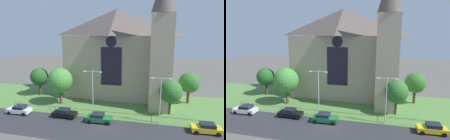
{
  "view_description": "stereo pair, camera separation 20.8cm",
  "coord_description": "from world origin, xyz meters",
  "views": [
    {
      "loc": [
        7.66,
        -27.24,
        14.45
      ],
      "look_at": [
        -0.5,
        8.0,
        7.43
      ],
      "focal_mm": 30.26,
      "sensor_mm": 36.0,
      "label": 1
    },
    {
      "loc": [
        7.86,
        -27.19,
        14.45
      ],
      "look_at": [
        -0.5,
        8.0,
        7.43
      ],
      "focal_mm": 30.26,
      "sensor_mm": 36.0,
      "label": 2
    }
  ],
  "objects": [
    {
      "name": "tree_right_far",
      "position": [
        14.68,
        13.22,
        4.4
      ],
      "size": [
        4.21,
        4.21,
        6.54
      ],
      "color": "#4C3823",
      "rests_on": "ground"
    },
    {
      "name": "iron_railing",
      "position": [
        -1.24,
        2.5,
        0.98
      ],
      "size": [
        35.05,
        0.07,
        1.13
      ],
      "color": "black",
      "rests_on": "ground"
    },
    {
      "name": "road_asphalt",
      "position": [
        0.0,
        -2.0,
        0.0
      ],
      "size": [
        120.0,
        8.0,
        0.01
      ],
      "primitive_type": "cube",
      "color": "#2D2D33",
      "rests_on": "ground"
    },
    {
      "name": "church_building",
      "position": [
        -0.47,
        15.89,
        10.27
      ],
      "size": [
        23.2,
        16.2,
        26.0
      ],
      "color": "tan",
      "rests_on": "ground"
    },
    {
      "name": "parked_car_white",
      "position": [
        -16.24,
        0.64,
        0.74
      ],
      "size": [
        4.26,
        2.13,
        1.51
      ],
      "rotation": [
        0.0,
        0.0,
        3.17
      ],
      "color": "silver",
      "rests_on": "ground"
    },
    {
      "name": "tree_right_near",
      "position": [
        10.58,
        6.6,
        4.24
      ],
      "size": [
        4.1,
        4.1,
        6.31
      ],
      "color": "#423021",
      "rests_on": "ground"
    },
    {
      "name": "streetlamp_far",
      "position": [
        8.72,
        2.4,
        4.99
      ],
      "size": [
        3.37,
        0.26,
        7.77
      ],
      "color": "#B2B2B7",
      "rests_on": "ground"
    },
    {
      "name": "streetlamp_near",
      "position": [
        -2.63,
        2.4,
        5.3
      ],
      "size": [
        3.37,
        0.26,
        8.34
      ],
      "color": "#B2B2B7",
      "rests_on": "ground"
    },
    {
      "name": "grass_verge",
      "position": [
        0.0,
        8.0,
        0.0
      ],
      "size": [
        120.0,
        20.0,
        0.01
      ],
      "primitive_type": "cube",
      "color": "#517F3D",
      "rests_on": "ground"
    },
    {
      "name": "parked_car_yellow",
      "position": [
        15.43,
        0.9,
        0.74
      ],
      "size": [
        4.27,
        2.17,
        1.51
      ],
      "rotation": [
        0.0,
        0.0,
        3.18
      ],
      "color": "gold",
      "rests_on": "ground"
    },
    {
      "name": "tree_left_near",
      "position": [
        -11.24,
        7.02,
        4.98
      ],
      "size": [
        5.09,
        5.09,
        7.56
      ],
      "color": "brown",
      "rests_on": "ground"
    },
    {
      "name": "parked_car_black",
      "position": [
        -7.47,
        1.09,
        0.74
      ],
      "size": [
        4.2,
        2.02,
        1.51
      ],
      "rotation": [
        0.0,
        0.0,
        0.0
      ],
      "color": "black",
      "rests_on": "ground"
    },
    {
      "name": "parked_car_green",
      "position": [
        -1.01,
        0.62,
        0.74
      ],
      "size": [
        4.27,
        2.16,
        1.51
      ],
      "rotation": [
        0.0,
        0.0,
        0.04
      ],
      "color": "#196033",
      "rests_on": "ground"
    },
    {
      "name": "tree_left_far",
      "position": [
        -18.84,
        11.14,
        4.39
      ],
      "size": [
        4.12,
        4.12,
        6.49
      ],
      "color": "#4C3823",
      "rests_on": "ground"
    },
    {
      "name": "ground",
      "position": [
        0.0,
        10.0,
        0.0
      ],
      "size": [
        160.0,
        160.0,
        0.0
      ],
      "primitive_type": "plane",
      "color": "#56544C"
    }
  ]
}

